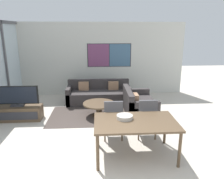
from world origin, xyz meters
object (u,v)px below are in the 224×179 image
television (16,96)px  fruit_bowl (125,117)px  sofa_side (137,105)px  dining_chair_centre (147,117)px  tv_console (18,113)px  dining_table (136,124)px  sofa_main (99,95)px  coffee_table (99,106)px  dining_chair_left (113,118)px

television → fruit_bowl: 3.42m
sofa_side → dining_chair_centre: 1.61m
tv_console → sofa_side: 3.50m
dining_table → dining_chair_centre: dining_chair_centre is taller
tv_console → television: bearing=90.0°
television → sofa_side: television is taller
sofa_main → coffee_table: size_ratio=2.32×
dining_chair_centre → tv_console: bearing=159.2°
tv_console → sofa_side: size_ratio=0.89×
dining_chair_left → sofa_main: bearing=96.6°
sofa_side → dining_chair_centre: dining_chair_centre is taller
coffee_table → sofa_side: bearing=5.6°
tv_console → sofa_main: 2.74m
sofa_side → dining_chair_left: 1.84m
dining_chair_left → fruit_bowl: (0.19, -0.60, 0.27)m
sofa_side → tv_console: bearing=94.6°
coffee_table → dining_table: bearing=-72.0°
sofa_main → television: bearing=-147.8°
tv_console → sofa_side: sofa_side is taller
television → coffee_table: bearing=4.0°
sofa_main → fruit_bowl: bearing=-81.3°
fruit_bowl → sofa_side: bearing=73.2°
sofa_main → coffee_table: (-0.00, -1.30, 0.04)m
television → dining_chair_left: (2.64, -1.32, -0.17)m
television → coffee_table: (2.31, 0.16, -0.41)m
tv_console → fruit_bowl: (2.83, -1.92, 0.60)m
television → dining_chair_left: 2.95m
tv_console → coffee_table: size_ratio=1.38×
dining_chair_left → dining_table: bearing=-61.5°
television → sofa_main: 2.77m
dining_chair_centre → fruit_bowl: size_ratio=2.96×
tv_console → dining_table: (3.03, -2.05, 0.49)m
television → coffee_table: 2.35m
fruit_bowl → tv_console: bearing=145.8°
sofa_side → coffee_table: sofa_side is taller
television → dining_table: bearing=-34.1°
dining_chair_centre → television: bearing=159.2°
sofa_main → dining_chair_centre: (1.12, -2.76, 0.28)m
dining_chair_centre → dining_chair_left: bearing=-178.6°
dining_table → dining_chair_centre: size_ratio=1.67×
sofa_main → dining_table: (0.72, -3.51, 0.43)m
dining_chair_left → television: bearing=153.4°
tv_console → fruit_bowl: 3.47m
sofa_side → coffee_table: 1.19m
television → dining_table: (3.03, -2.05, -0.01)m
sofa_side → dining_table: 2.41m
coffee_table → dining_chair_centre: size_ratio=0.97×
dining_table → dining_chair_left: size_ratio=1.67×
sofa_main → fruit_bowl: 3.46m
tv_console → dining_chair_centre: 3.68m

